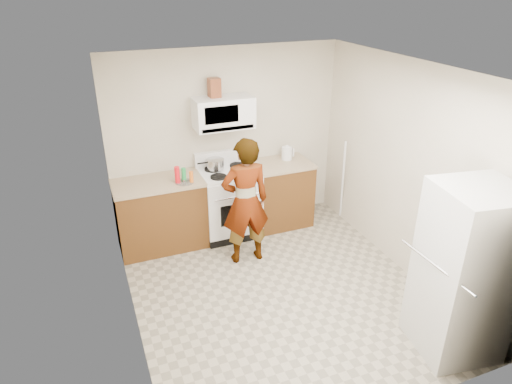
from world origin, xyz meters
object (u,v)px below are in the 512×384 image
gas_range (229,201)px  fridge (465,273)px  person (245,202)px  saucepan (215,164)px  kettle (287,153)px  microwave (223,113)px

gas_range → fridge: size_ratio=0.66×
person → saucepan: (-0.12, 0.82, 0.20)m
person → fridge: (1.33, -2.15, 0.04)m
gas_range → fridge: bearing=-65.4°
kettle → person: bearing=-131.3°
fridge → saucepan: 3.31m
gas_range → kettle: bearing=6.7°
kettle → gas_range: bearing=-165.8°
microwave → fridge: size_ratio=0.45×
microwave → gas_range: bearing=-90.0°
microwave → kettle: bearing=-1.3°
person → kettle: size_ratio=9.10×
gas_range → saucepan: gas_range is taller
gas_range → microwave: (0.00, 0.13, 1.21)m
kettle → saucepan: bearing=-172.7°
gas_range → saucepan: size_ratio=4.99×
person → kettle: 1.26m
gas_range → kettle: size_ratio=6.32×
microwave → saucepan: (-0.14, -0.02, -0.68)m
gas_range → fridge: (1.31, -2.86, 0.36)m
microwave → person: microwave is taller
kettle → saucepan: (-1.05, 0.00, -0.01)m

